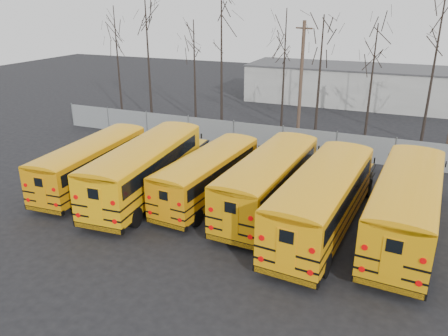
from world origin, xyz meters
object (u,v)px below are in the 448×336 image
at_px(bus_d, 271,176).
at_px(bus_f, 407,200).
at_px(bus_a, 94,159).
at_px(bus_c, 210,171).
at_px(bus_b, 148,164).
at_px(bus_e, 324,195).
at_px(utility_pole_left, 301,76).

relative_size(bus_d, bus_f, 0.95).
relative_size(bus_a, bus_c, 1.02).
relative_size(bus_c, bus_d, 0.90).
bearing_deg(bus_f, bus_a, -174.36).
xyz_separation_m(bus_c, bus_d, (3.59, 0.12, 0.19)).
bearing_deg(bus_c, bus_f, 2.06).
distance_m(bus_b, bus_c, 3.67).
height_order(bus_c, bus_f, bus_f).
bearing_deg(bus_f, bus_d, 178.82).
relative_size(bus_e, utility_pole_left, 1.30).
bearing_deg(bus_b, utility_pole_left, 70.35).
xyz_separation_m(bus_a, bus_f, (17.88, 0.50, 0.24)).
xyz_separation_m(bus_e, bus_f, (3.76, 0.86, 0.00)).
relative_size(bus_c, bus_f, 0.86).
relative_size(bus_a, utility_pole_left, 1.14).
bearing_deg(bus_e, bus_a, -176.33).
distance_m(bus_a, bus_d, 11.01).
bearing_deg(utility_pole_left, bus_e, -48.00).
bearing_deg(bus_a, bus_c, 4.90).
distance_m(bus_c, utility_pole_left, 16.51).
xyz_separation_m(bus_b, bus_f, (14.05, 0.45, 0.01)).
distance_m(bus_b, bus_d, 7.20).
xyz_separation_m(bus_a, bus_e, (14.13, -0.36, 0.24)).
bearing_deg(bus_b, bus_f, -2.00).
bearing_deg(bus_e, bus_b, -177.15).
height_order(bus_c, bus_e, bus_e).
height_order(bus_e, bus_f, same).
bearing_deg(utility_pole_left, bus_a, -92.07).
xyz_separation_m(bus_b, bus_c, (3.54, 0.96, -0.27)).
xyz_separation_m(bus_a, bus_b, (3.83, 0.05, 0.23)).
distance_m(bus_a, utility_pole_left, 19.49).
distance_m(bus_b, bus_f, 14.06).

